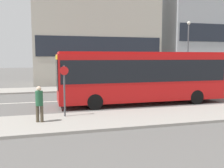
{
  "coord_description": "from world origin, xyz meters",
  "views": [
    {
      "loc": [
        -3.65,
        -18.04,
        3.16
      ],
      "look_at": [
        0.63,
        -2.05,
        1.37
      ],
      "focal_mm": 40.0,
      "sensor_mm": 36.0,
      "label": 1
    }
  ],
  "objects_px": {
    "city_bus": "(142,74)",
    "bus_stop_sign": "(64,87)",
    "parked_car_0": "(205,82)",
    "street_lamp": "(188,47)",
    "pedestrian_near_stop": "(39,102)"
  },
  "relations": [
    {
      "from": "pedestrian_near_stop",
      "to": "street_lamp",
      "type": "bearing_deg",
      "value": 52.01
    },
    {
      "from": "pedestrian_near_stop",
      "to": "street_lamp",
      "type": "height_order",
      "value": "street_lamp"
    },
    {
      "from": "street_lamp",
      "to": "bus_stop_sign",
      "type": "bearing_deg",
      "value": -141.81
    },
    {
      "from": "parked_car_0",
      "to": "street_lamp",
      "type": "height_order",
      "value": "street_lamp"
    },
    {
      "from": "bus_stop_sign",
      "to": "pedestrian_near_stop",
      "type": "bearing_deg",
      "value": -145.16
    },
    {
      "from": "pedestrian_near_stop",
      "to": "parked_car_0",
      "type": "bearing_deg",
      "value": 45.24
    },
    {
      "from": "city_bus",
      "to": "pedestrian_near_stop",
      "type": "distance_m",
      "value": 7.67
    },
    {
      "from": "city_bus",
      "to": "bus_stop_sign",
      "type": "relative_size",
      "value": 4.29
    },
    {
      "from": "parked_car_0",
      "to": "bus_stop_sign",
      "type": "bearing_deg",
      "value": -149.17
    },
    {
      "from": "city_bus",
      "to": "bus_stop_sign",
      "type": "distance_m",
      "value": 6.14
    },
    {
      "from": "street_lamp",
      "to": "city_bus",
      "type": "bearing_deg",
      "value": -136.69
    },
    {
      "from": "city_bus",
      "to": "pedestrian_near_stop",
      "type": "bearing_deg",
      "value": -150.52
    },
    {
      "from": "pedestrian_near_stop",
      "to": "bus_stop_sign",
      "type": "distance_m",
      "value": 1.6
    },
    {
      "from": "pedestrian_near_stop",
      "to": "bus_stop_sign",
      "type": "height_order",
      "value": "bus_stop_sign"
    },
    {
      "from": "city_bus",
      "to": "parked_car_0",
      "type": "relative_size",
      "value": 2.65
    }
  ]
}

